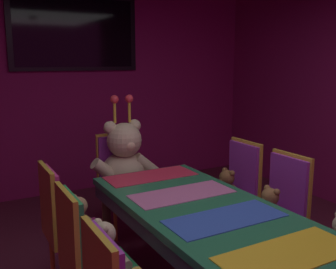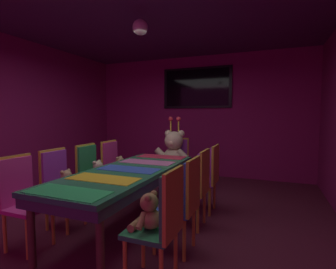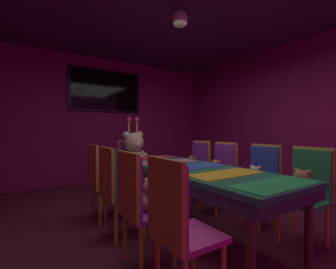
{
  "view_description": "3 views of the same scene",
  "coord_description": "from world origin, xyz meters",
  "px_view_note": "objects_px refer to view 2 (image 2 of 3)",
  "views": [
    {
      "loc": [
        -1.43,
        -1.82,
        1.71
      ],
      "look_at": [
        0.17,
        1.03,
        1.09
      ],
      "focal_mm": 41.63,
      "sensor_mm": 36.0,
      "label": 1
    },
    {
      "loc": [
        1.64,
        -2.76,
        1.41
      ],
      "look_at": [
        0.12,
        1.03,
        1.11
      ],
      "focal_mm": 27.52,
      "sensor_mm": 36.0,
      "label": 2
    },
    {
      "loc": [
        -1.69,
        -2.1,
        1.17
      ],
      "look_at": [
        0.08,
        0.63,
        1.1
      ],
      "focal_mm": 24.91,
      "sensor_mm": 36.0,
      "label": 3
    }
  ],
  "objects_px": {
    "teddy_left_1": "(67,182)",
    "chair_right_2": "(199,181)",
    "teddy_left_3": "(120,166)",
    "throne_chair": "(177,159)",
    "chair_right_1": "(186,196)",
    "teddy_right_2": "(188,181)",
    "teddy_left_2": "(98,172)",
    "chair_right_0": "(165,215)",
    "teddy_right_3": "(200,172)",
    "chair_left_2": "(90,170)",
    "chair_left_3": "(113,164)",
    "teddy_right_1": "(173,196)",
    "pendant_light": "(140,27)",
    "chair_left_0": "(20,192)",
    "teddy_right_0": "(149,213)",
    "chair_right_3": "(210,172)",
    "banquet_table": "(129,176)",
    "king_teddy_bear": "(174,151)",
    "wall_tv": "(197,88)",
    "chair_left_1": "(58,180)"
  },
  "relations": [
    {
      "from": "chair_left_0",
      "to": "teddy_left_3",
      "type": "bearing_deg",
      "value": 84.95
    },
    {
      "from": "banquet_table",
      "to": "teddy_right_1",
      "type": "relative_size",
      "value": 8.32
    },
    {
      "from": "chair_left_0",
      "to": "wall_tv",
      "type": "bearing_deg",
      "value": 78.16
    },
    {
      "from": "teddy_right_2",
      "to": "chair_left_1",
      "type": "bearing_deg",
      "value": 22.15
    },
    {
      "from": "teddy_left_2",
      "to": "teddy_right_0",
      "type": "bearing_deg",
      "value": -39.9
    },
    {
      "from": "chair_left_1",
      "to": "chair_right_3",
      "type": "relative_size",
      "value": 1.0
    },
    {
      "from": "teddy_left_3",
      "to": "chair_left_0",
      "type": "bearing_deg",
      "value": -95.05
    },
    {
      "from": "chair_right_1",
      "to": "teddy_right_1",
      "type": "xyz_separation_m",
      "value": [
        -0.14,
        0.0,
        -0.02
      ]
    },
    {
      "from": "teddy_right_1",
      "to": "banquet_table",
      "type": "bearing_deg",
      "value": -23.72
    },
    {
      "from": "king_teddy_bear",
      "to": "wall_tv",
      "type": "xyz_separation_m",
      "value": [
        -0.0,
        1.51,
        1.3
      ]
    },
    {
      "from": "teddy_right_2",
      "to": "throne_chair",
      "type": "height_order",
      "value": "throne_chair"
    },
    {
      "from": "chair_right_1",
      "to": "teddy_left_2",
      "type": "bearing_deg",
      "value": -21.59
    },
    {
      "from": "chair_right_3",
      "to": "throne_chair",
      "type": "bearing_deg",
      "value": -46.78
    },
    {
      "from": "teddy_right_0",
      "to": "teddy_right_2",
      "type": "distance_m",
      "value": 1.18
    },
    {
      "from": "chair_left_0",
      "to": "teddy_right_0",
      "type": "relative_size",
      "value": 2.96
    },
    {
      "from": "banquet_table",
      "to": "king_teddy_bear",
      "type": "distance_m",
      "value": 1.6
    },
    {
      "from": "teddy_left_1",
      "to": "chair_left_2",
      "type": "height_order",
      "value": "chair_left_2"
    },
    {
      "from": "chair_right_1",
      "to": "king_teddy_bear",
      "type": "height_order",
      "value": "king_teddy_bear"
    },
    {
      "from": "banquet_table",
      "to": "wall_tv",
      "type": "bearing_deg",
      "value": 90.0
    },
    {
      "from": "chair_right_0",
      "to": "teddy_right_1",
      "type": "bearing_deg",
      "value": -75.74
    },
    {
      "from": "teddy_right_1",
      "to": "pendant_light",
      "type": "distance_m",
      "value": 2.17
    },
    {
      "from": "king_teddy_bear",
      "to": "chair_left_1",
      "type": "bearing_deg",
      "value": -24.13
    },
    {
      "from": "banquet_table",
      "to": "chair_right_2",
      "type": "xyz_separation_m",
      "value": [
        0.82,
        0.32,
        -0.06
      ]
    },
    {
      "from": "chair_left_3",
      "to": "chair_right_1",
      "type": "bearing_deg",
      "value": -35.25
    },
    {
      "from": "chair_right_2",
      "to": "teddy_right_0",
      "type": "bearing_deg",
      "value": 84.65
    },
    {
      "from": "teddy_right_3",
      "to": "teddy_right_0",
      "type": "bearing_deg",
      "value": 90.56
    },
    {
      "from": "teddy_right_0",
      "to": "pendant_light",
      "type": "xyz_separation_m",
      "value": [
        -0.68,
        1.15,
        1.96
      ]
    },
    {
      "from": "wall_tv",
      "to": "chair_right_0",
      "type": "bearing_deg",
      "value": -77.91
    },
    {
      "from": "chair_left_2",
      "to": "chair_left_3",
      "type": "xyz_separation_m",
      "value": [
        0.01,
        0.57,
        0.0
      ]
    },
    {
      "from": "banquet_table",
      "to": "pendant_light",
      "type": "bearing_deg",
      "value": 84.24
    },
    {
      "from": "teddy_left_3",
      "to": "chair_left_1",
      "type": "bearing_deg",
      "value": -98.39
    },
    {
      "from": "chair_right_3",
      "to": "pendant_light",
      "type": "distance_m",
      "value": 2.2
    },
    {
      "from": "teddy_left_2",
      "to": "chair_right_2",
      "type": "relative_size",
      "value": 0.32
    },
    {
      "from": "teddy_left_2",
      "to": "teddy_right_0",
      "type": "relative_size",
      "value": 0.95
    },
    {
      "from": "throne_chair",
      "to": "chair_right_3",
      "type": "bearing_deg",
      "value": 43.22
    },
    {
      "from": "banquet_table",
      "to": "chair_left_0",
      "type": "xyz_separation_m",
      "value": [
        -0.83,
        -0.85,
        -0.06
      ]
    },
    {
      "from": "teddy_left_1",
      "to": "chair_right_2",
      "type": "xyz_separation_m",
      "value": [
        1.52,
        0.62,
        0.02
      ]
    },
    {
      "from": "teddy_left_1",
      "to": "chair_right_2",
      "type": "relative_size",
      "value": 0.3
    },
    {
      "from": "chair_right_1",
      "to": "throne_chair",
      "type": "relative_size",
      "value": 1.0
    },
    {
      "from": "teddy_right_0",
      "to": "chair_right_3",
      "type": "distance_m",
      "value": 1.75
    },
    {
      "from": "chair_left_3",
      "to": "teddy_right_3",
      "type": "relative_size",
      "value": 3.28
    },
    {
      "from": "teddy_left_3",
      "to": "throne_chair",
      "type": "bearing_deg",
      "value": 52.9
    },
    {
      "from": "chair_right_0",
      "to": "chair_left_0",
      "type": "bearing_deg",
      "value": -0.47
    },
    {
      "from": "chair_right_1",
      "to": "teddy_right_2",
      "type": "relative_size",
      "value": 3.28
    },
    {
      "from": "chair_left_0",
      "to": "teddy_right_0",
      "type": "bearing_deg",
      "value": -0.52
    },
    {
      "from": "chair_left_1",
      "to": "chair_right_0",
      "type": "height_order",
      "value": "same"
    },
    {
      "from": "chair_right_0",
      "to": "teddy_right_3",
      "type": "relative_size",
      "value": 3.28
    },
    {
      "from": "teddy_right_2",
      "to": "throne_chair",
      "type": "bearing_deg",
      "value": -65.13
    },
    {
      "from": "chair_left_2",
      "to": "teddy_right_0",
      "type": "xyz_separation_m",
      "value": [
        1.54,
        -1.16,
        -0.0
      ]
    },
    {
      "from": "teddy_right_2",
      "to": "throne_chair",
      "type": "distance_m",
      "value": 1.6
    }
  ]
}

